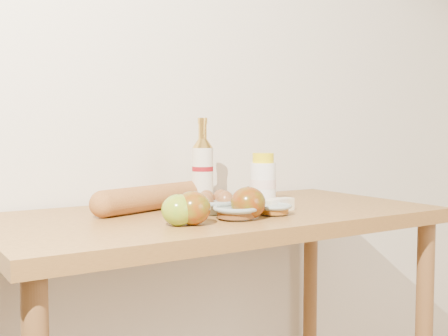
% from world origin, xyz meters
% --- Properties ---
extents(back_wall, '(3.50, 0.02, 2.60)m').
position_xyz_m(back_wall, '(0.00, 1.51, 1.30)').
color(back_wall, silver).
rests_on(back_wall, ground).
extents(table, '(1.20, 0.60, 0.90)m').
position_xyz_m(table, '(0.00, 1.18, 0.78)').
color(table, '#A77336').
rests_on(table, ground).
extents(bourbon_bottle, '(0.07, 0.07, 0.26)m').
position_xyz_m(bourbon_bottle, '(0.04, 1.33, 1.00)').
color(bourbon_bottle, beige).
rests_on(bourbon_bottle, table).
extents(cream_bottle, '(0.09, 0.09, 0.15)m').
position_xyz_m(cream_bottle, '(0.19, 1.23, 0.97)').
color(cream_bottle, white).
rests_on(cream_bottle, table).
extents(egg_bowl, '(0.17, 0.17, 0.06)m').
position_xyz_m(egg_bowl, '(-0.03, 1.17, 0.92)').
color(egg_bowl, gray).
rests_on(egg_bowl, table).
extents(baguette, '(0.42, 0.20, 0.07)m').
position_xyz_m(baguette, '(-0.14, 1.29, 0.93)').
color(baguette, '#AD6D35').
rests_on(baguette, table).
extents(apple_yellowgreen, '(0.09, 0.09, 0.07)m').
position_xyz_m(apple_yellowgreen, '(-0.20, 1.03, 0.94)').
color(apple_yellowgreen, '#A3A120').
rests_on(apple_yellowgreen, table).
extents(apple_redgreen_front, '(0.09, 0.09, 0.08)m').
position_xyz_m(apple_redgreen_front, '(-0.16, 1.03, 0.94)').
color(apple_redgreen_front, '#941208').
rests_on(apple_redgreen_front, table).
extents(apple_redgreen_right, '(0.10, 0.10, 0.08)m').
position_xyz_m(apple_redgreen_right, '(-0.01, 1.03, 0.94)').
color(apple_redgreen_right, maroon).
rests_on(apple_redgreen_right, table).
extents(sugar_bowl, '(0.14, 0.14, 0.03)m').
position_xyz_m(sugar_bowl, '(-0.03, 1.04, 0.92)').
color(sugar_bowl, gray).
rests_on(sugar_bowl, table).
extents(syrup_bowl, '(0.11, 0.11, 0.03)m').
position_xyz_m(syrup_bowl, '(0.09, 1.05, 0.91)').
color(syrup_bowl, '#8F9C96').
rests_on(syrup_bowl, table).
extents(butter_stick, '(0.13, 0.06, 0.04)m').
position_xyz_m(butter_stick, '(0.13, 1.09, 0.92)').
color(butter_stick, beige).
rests_on(butter_stick, table).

